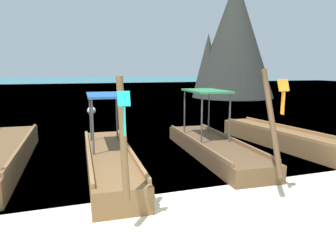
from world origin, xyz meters
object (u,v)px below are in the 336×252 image
object	(u,v)px
longtail_boat_red_ribbon	(0,156)
longtail_boat_orange_ribbon	(213,146)
karst_rock	(232,41)
mooring_buoy_near	(91,111)
longtail_boat_yellow_ribbon	(286,139)
longtail_boat_turquoise_ribbon	(109,159)

from	to	relation	value
longtail_boat_red_ribbon	longtail_boat_orange_ribbon	bearing A→B (deg)	-8.38
karst_rock	longtail_boat_red_ribbon	bearing A→B (deg)	-134.70
mooring_buoy_near	longtail_boat_yellow_ribbon	bearing A→B (deg)	-61.38
longtail_boat_turquoise_ribbon	longtail_boat_yellow_ribbon	distance (m)	6.12
longtail_boat_red_ribbon	mooring_buoy_near	distance (m)	9.97
longtail_boat_red_ribbon	mooring_buoy_near	size ratio (longest dim) A/B	13.60
karst_rock	mooring_buoy_near	xyz separation A→B (m)	(-14.00, -8.09, -5.11)
longtail_boat_orange_ribbon	longtail_boat_yellow_ribbon	world-z (taller)	longtail_boat_orange_ribbon
longtail_boat_yellow_ribbon	mooring_buoy_near	size ratio (longest dim) A/B	12.69
longtail_boat_red_ribbon	longtail_boat_turquoise_ribbon	xyz separation A→B (m)	(2.79, -1.42, 0.04)
longtail_boat_turquoise_ribbon	longtail_boat_yellow_ribbon	world-z (taller)	longtail_boat_yellow_ribbon
longtail_boat_yellow_ribbon	mooring_buoy_near	xyz separation A→B (m)	(-5.58, 10.22, -0.05)
longtail_boat_orange_ribbon	mooring_buoy_near	distance (m)	10.67
longtail_boat_red_ribbon	longtail_boat_turquoise_ribbon	distance (m)	3.13
longtail_boat_orange_ribbon	karst_rock	world-z (taller)	karst_rock
longtail_boat_turquoise_ribbon	longtail_boat_yellow_ribbon	bearing A→B (deg)	5.73
longtail_boat_red_ribbon	karst_rock	xyz separation A→B (m)	(17.31, 17.49, 5.06)
longtail_boat_red_ribbon	karst_rock	distance (m)	25.13
longtail_boat_yellow_ribbon	karst_rock	world-z (taller)	karst_rock
longtail_boat_red_ribbon	longtail_boat_orange_ribbon	xyz separation A→B (m)	(6.09, -0.90, 0.01)
longtail_boat_turquoise_ribbon	longtail_boat_yellow_ribbon	xyz separation A→B (m)	(6.09, 0.61, -0.03)
longtail_boat_red_ribbon	karst_rock	world-z (taller)	karst_rock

